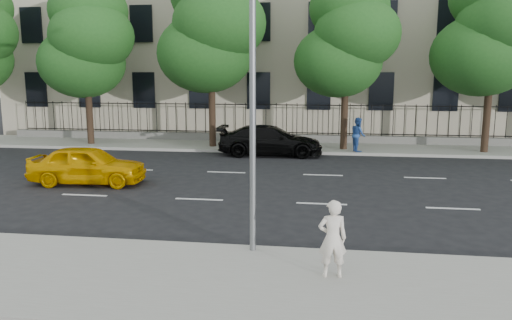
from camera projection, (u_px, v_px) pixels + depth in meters
The scene contains 15 objects.
ground at pixel (177, 222), 13.96m from camera, with size 120.00×120.00×0.00m, color black.
near_sidewalk at pixel (118, 277), 10.05m from camera, with size 60.00×4.00×0.15m, color gray.
far_sidewalk at pixel (251, 146), 27.60m from camera, with size 60.00×4.00×0.15m, color gray.
lane_markings at pixel (214, 184), 18.59m from camera, with size 49.60×4.62×0.01m, color silver, non-canonical shape.
masonry_building at pixel (270, 0), 34.75m from camera, with size 34.60×12.11×18.50m.
iron_fence at pixel (256, 132), 29.15m from camera, with size 30.00×0.50×2.20m.
street_light at pixel (256, 26), 10.99m from camera, with size 0.25×3.32×8.05m.
tree_b at pixel (87, 40), 27.20m from camera, with size 5.53×5.12×8.97m.
tree_c at pixel (212, 28), 26.13m from camera, with size 5.89×5.50×9.80m.
tree_d at pixel (347, 38), 25.27m from camera, with size 5.34×4.94×8.84m.
tree_e at pixel (494, 29), 24.24m from camera, with size 5.71×5.31×9.46m.
yellow_taxi at pixel (88, 165), 18.54m from camera, with size 1.71×4.25×1.45m, color #D99700.
black_sedan at pixel (270, 140), 24.86m from camera, with size 2.11×5.18×1.50m, color black.
woman_near at pixel (333, 239), 9.75m from camera, with size 0.57×0.37×1.56m, color white.
pedestrian_far at pixel (358, 134), 25.14m from camera, with size 0.84×0.65×1.73m, color #274C95.
Camera 1 is at (4.09, -13.00, 4.16)m, focal length 35.00 mm.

